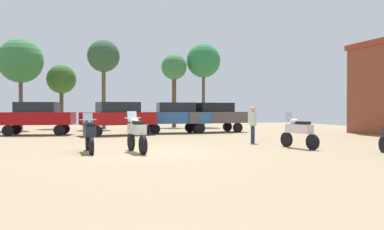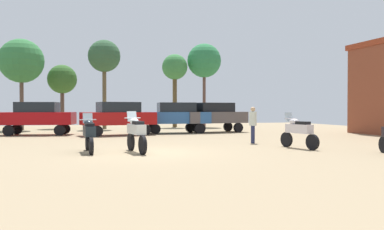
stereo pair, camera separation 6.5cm
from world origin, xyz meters
name	(u,v)px [view 2 (the right image)]	position (x,y,z in m)	size (l,w,h in m)	color
ground_plane	(145,153)	(0.00, 0.00, 0.01)	(44.00, 52.00, 0.02)	#978261
motorcycle_2	(89,133)	(-1.95, 0.64, 0.73)	(0.62, 2.17, 1.44)	black
motorcycle_3	(298,131)	(6.23, -0.28, 0.73)	(0.72, 2.07, 1.45)	black
motorcycle_5	(136,132)	(-0.29, 0.15, 0.76)	(0.64, 2.20, 1.51)	black
car_1	(214,115)	(6.63, 10.88, 1.19)	(4.49, 2.32, 2.00)	black
car_2	(118,116)	(0.10, 9.79, 1.19)	(4.55, 2.53, 2.00)	black
car_4	(176,115)	(3.97, 10.81, 1.19)	(4.42, 2.12, 2.00)	black
car_5	(38,116)	(-4.59, 11.42, 1.19)	(4.56, 2.58, 2.00)	black
person_1	(253,122)	(5.50, 2.44, 1.01)	(0.40, 0.40, 1.69)	#22284C
tree_2	(204,61)	(8.61, 18.95, 5.82)	(2.99, 2.99, 7.34)	brown
tree_4	(21,61)	(-6.21, 17.66, 5.16)	(3.28, 3.28, 6.81)	brown
tree_6	(104,57)	(-0.14, 17.70, 5.70)	(2.54, 2.54, 7.04)	brown
tree_7	(175,69)	(5.92, 18.95, 5.07)	(2.20, 2.20, 6.31)	brown
tree_8	(62,80)	(-3.37, 19.51, 3.96)	(2.34, 2.34, 5.16)	brown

